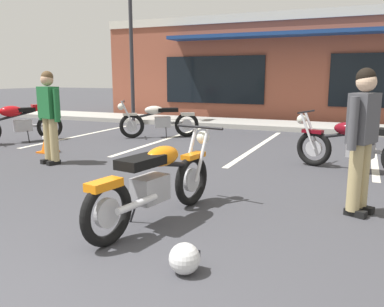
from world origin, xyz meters
TOP-DOWN VIEW (x-y plane):
  - ground_plane at (0.00, 3.58)m, footprint 80.00×80.00m
  - sidewalk_kerb at (0.00, 11.04)m, footprint 22.00×1.80m
  - brick_storefront_building at (0.00, 15.07)m, footprint 14.84×6.04m
  - painted_stall_lines at (0.00, 7.44)m, footprint 9.79×4.80m
  - motorcycle_foreground_classic at (0.14, 2.29)m, footprint 0.76×2.10m
  - motorcycle_red_sportbike at (-2.73, 7.73)m, footprint 1.84×1.39m
  - motorcycle_silver_naked at (2.06, 5.65)m, footprint 2.05×0.93m
  - motorcycle_blue_standard at (-5.55, 5.64)m, footprint 1.35×1.87m
  - person_in_black_shirt at (-3.04, 4.15)m, footprint 0.60×0.35m
  - person_by_back_row at (2.15, 3.45)m, footprint 0.38×0.59m
  - helmet_on_pavement at (0.90, 1.34)m, footprint 0.26×0.26m
  - traffic_cone at (-3.90, 4.96)m, footprint 0.34×0.34m
  - parking_lot_lamp_post at (-4.86, 9.83)m, footprint 0.24×0.76m

SIDE VIEW (x-z plane):
  - ground_plane at x=0.00m, z-range 0.00..0.00m
  - painted_stall_lines at x=0.00m, z-range 0.00..0.01m
  - sidewalk_kerb at x=0.00m, z-range 0.00..0.14m
  - helmet_on_pavement at x=0.90m, z-range 0.00..0.26m
  - traffic_cone at x=-3.90m, z-range -0.01..0.52m
  - motorcycle_foreground_classic at x=0.14m, z-range -0.03..0.95m
  - motorcycle_red_sportbike at x=-2.73m, z-range -0.03..0.95m
  - motorcycle_silver_naked at x=2.06m, z-range -0.03..0.95m
  - motorcycle_blue_standard at x=-5.55m, z-range 0.04..1.02m
  - person_in_black_shirt at x=-3.04m, z-range 0.11..1.79m
  - person_by_back_row at x=2.15m, z-range 0.11..1.79m
  - brick_storefront_building at x=0.00m, z-range 0.00..3.73m
  - parking_lot_lamp_post at x=-4.86m, z-range 0.73..5.74m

